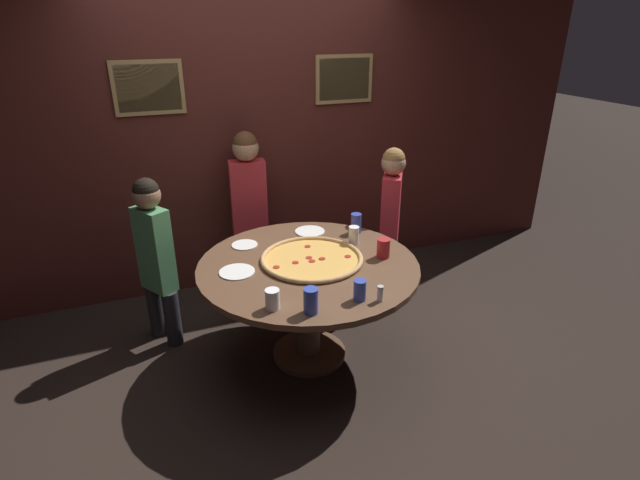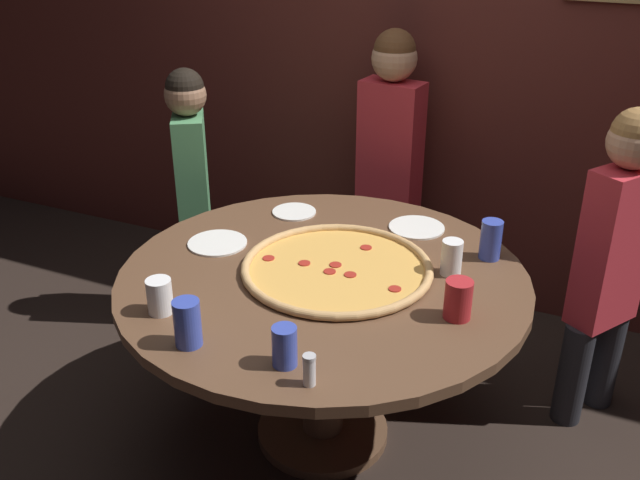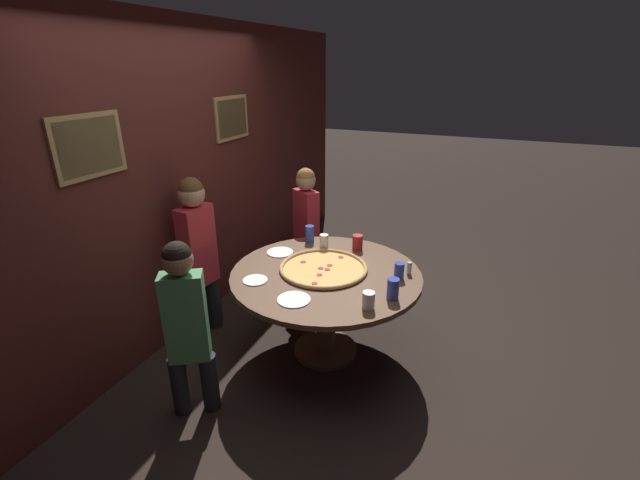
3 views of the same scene
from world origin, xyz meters
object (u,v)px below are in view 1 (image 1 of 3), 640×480
Objects in this scene: drink_cup_centre_back at (383,248)px; white_plate_right_side at (310,231)px; diner_far_left at (155,253)px; giant_pizza at (312,259)px; white_plate_left_side at (245,245)px; diner_centre_back at (249,204)px; dining_table at (309,282)px; drink_cup_far_left at (354,235)px; drink_cup_front_edge at (356,223)px; condiment_shaker at (380,293)px; drink_cup_near_left at (360,290)px; diner_side_right at (390,215)px; drink_cup_far_right at (311,301)px; white_plate_beside_cup at (237,272)px; drink_cup_near_right at (272,299)px.

drink_cup_centre_back is 0.59× the size of white_plate_right_side.
diner_far_left is at bearing 155.23° from drink_cup_centre_back.
diner_far_left is at bearing 150.86° from giant_pizza.
white_plate_left_side is at bearing 148.10° from drink_cup_centre_back.
giant_pizza is at bearing 106.26° from diner_centre_back.
dining_table is 11.32× the size of drink_cup_far_left.
diner_far_left is (-1.13, 0.08, -0.03)m from white_plate_right_side.
drink_cup_front_edge is at bearing 61.00° from drink_cup_far_left.
condiment_shaker is 0.07× the size of diner_centre_back.
drink_cup_front_edge is at bearing 34.64° from giant_pizza.
drink_cup_near_left is at bearing -130.57° from drink_cup_centre_back.
diner_side_right reaches higher than dining_table.
white_plate_left_side is at bearing -50.53° from diner_side_right.
diner_far_left is (-0.75, 1.15, -0.10)m from drink_cup_far_right.
diner_side_right reaches higher than giant_pizza.
drink_cup_centre_back is 0.99m from white_plate_left_side.
diner_far_left is (-0.47, 0.53, -0.03)m from white_plate_beside_cup.
drink_cup_near_left reaches higher than white_plate_right_side.
dining_table is at bearing -52.85° from white_plate_left_side.
diner_side_right reaches higher than drink_cup_near_right.
giant_pizza is at bearing -25.76° from diner_side_right.
drink_cup_near_left reaches higher than drink_cup_near_right.
drink_cup_near_left is 0.09× the size of diner_centre_back.
giant_pizza is at bearing 165.30° from drink_cup_centre_back.
diner_centre_back reaches higher than diner_far_left.
white_plate_beside_cup is (-0.28, 0.61, -0.07)m from drink_cup_far_right.
drink_cup_far_left is 0.29m from drink_cup_centre_back.
drink_cup_far_right is (-0.19, -0.57, 0.22)m from dining_table.
drink_cup_near_left is at bearing -113.45° from drink_cup_front_edge.
dining_table is 1.16× the size of diner_far_left.
drink_cup_far_left is at bearing -19.52° from diner_side_right.
drink_cup_far_right is at bearing -32.07° from drink_cup_near_right.
dining_table is 1.11m from diner_far_left.
diner_centre_back reaches higher than diner_side_right.
drink_cup_centre_back is 1.36× the size of condiment_shaker.
diner_far_left is at bearing 133.39° from drink_cup_near_left.
drink_cup_far_left is 0.79m from white_plate_left_side.
white_plate_beside_cup is 0.95m from condiment_shaker.
diner_side_right is (1.31, 1.04, -0.06)m from drink_cup_near_right.
drink_cup_front_edge is 0.48m from diner_side_right.
drink_cup_near_left is 0.31m from drink_cup_far_right.
diner_far_left reaches higher than dining_table.
drink_cup_front_edge is 0.81× the size of white_plate_left_side.
white_plate_beside_cup is 1.02× the size of white_plate_right_side.
diner_side_right is at bearing 59.22° from condiment_shaker.
white_plate_beside_cup is (-0.47, 0.05, 0.15)m from dining_table.
diner_far_left reaches higher than giant_pizza.
diner_side_right is (0.42, 0.23, -0.08)m from drink_cup_front_edge.
drink_cup_far_right is 0.11× the size of diner_centre_back.
diner_far_left reaches higher than white_plate_right_side.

